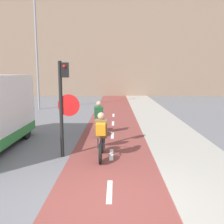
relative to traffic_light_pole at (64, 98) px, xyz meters
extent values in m
plane|color=slate|center=(1.45, -2.85, -1.84)|extent=(120.00, 120.00, 0.00)
cube|color=brown|center=(1.45, -2.85, -1.83)|extent=(2.60, 60.00, 0.02)
cube|color=white|center=(1.45, -2.35, -1.82)|extent=(0.12, 1.10, 0.00)
cube|color=white|center=(1.45, 0.15, -1.82)|extent=(0.12, 1.10, 0.00)
cube|color=white|center=(1.45, 2.65, -1.82)|extent=(0.12, 1.10, 0.00)
cube|color=white|center=(1.45, 5.15, -1.82)|extent=(0.12, 1.10, 0.00)
cube|color=white|center=(1.45, 7.65, -1.82)|extent=(0.12, 1.10, 0.00)
cube|color=#89705B|center=(1.45, 23.22, 3.41)|extent=(60.00, 5.00, 10.49)
cube|color=#473D38|center=(1.45, 23.22, 8.90)|extent=(60.00, 5.20, 0.50)
cylinder|color=black|center=(-0.09, 0.00, -0.36)|extent=(0.11, 0.11, 2.95)
cube|color=black|center=(0.07, 0.00, 0.85)|extent=(0.20, 0.20, 0.44)
sphere|color=red|center=(0.07, -0.11, 0.96)|extent=(0.09, 0.09, 0.09)
cone|color=red|center=(0.15, 0.00, -0.21)|extent=(0.67, 0.01, 0.67)
cone|color=silver|center=(0.15, 0.00, -0.21)|extent=(0.60, 0.02, 0.60)
cylinder|color=gray|center=(-3.95, 10.28, 2.11)|extent=(0.14, 0.14, 7.89)
cylinder|color=black|center=(1.14, -0.61, -1.54)|extent=(0.07, 0.60, 0.60)
cylinder|color=black|center=(1.14, 0.40, -1.54)|extent=(0.07, 0.60, 0.60)
cylinder|color=black|center=(1.14, 0.09, -1.38)|extent=(0.04, 0.65, 0.38)
cylinder|color=black|center=(1.14, -0.38, -1.36)|extent=(0.04, 0.33, 0.40)
cylinder|color=black|center=(1.14, -0.06, -1.19)|extent=(0.04, 0.94, 0.07)
cylinder|color=black|center=(1.14, -0.42, -1.54)|extent=(0.04, 0.39, 0.05)
cylinder|color=black|center=(1.14, 0.40, -1.15)|extent=(0.46, 0.03, 0.03)
cube|color=brown|center=(1.14, -0.18, -0.89)|extent=(0.36, 0.31, 0.59)
sphere|color=tan|center=(1.14, -0.14, -0.52)|extent=(0.22, 0.22, 0.22)
cylinder|color=#232328|center=(1.04, -0.21, -1.31)|extent=(0.04, 0.07, 0.38)
cylinder|color=#232328|center=(1.24, -0.21, -1.31)|extent=(0.04, 0.07, 0.38)
cube|color=orange|center=(1.14, -0.36, -0.87)|extent=(0.28, 0.23, 0.39)
cylinder|color=black|center=(0.87, 2.41, -1.54)|extent=(0.07, 0.60, 0.60)
cylinder|color=black|center=(0.87, 3.43, -1.54)|extent=(0.07, 0.60, 0.60)
cylinder|color=black|center=(0.87, 3.11, -1.38)|extent=(0.04, 0.65, 0.38)
cylinder|color=black|center=(0.87, 2.64, -1.37)|extent=(0.04, 0.33, 0.40)
cylinder|color=black|center=(0.87, 2.96, -1.19)|extent=(0.04, 0.94, 0.07)
cylinder|color=black|center=(0.87, 2.60, -1.55)|extent=(0.04, 0.39, 0.05)
cylinder|color=black|center=(0.87, 3.43, -1.16)|extent=(0.46, 0.03, 0.03)
cube|color=#235B33|center=(0.87, 2.85, -0.90)|extent=(0.36, 0.31, 0.59)
sphere|color=tan|center=(0.87, 2.89, -0.52)|extent=(0.22, 0.22, 0.22)
cylinder|color=#232328|center=(0.77, 2.81, -1.32)|extent=(0.04, 0.07, 0.38)
cylinder|color=#232328|center=(0.97, 2.81, -1.32)|extent=(0.04, 0.07, 0.38)
cube|color=black|center=(-2.94, 2.95, -0.05)|extent=(1.89, 0.04, 0.70)
cylinder|color=black|center=(-2.00, 2.14, -1.49)|extent=(0.18, 0.70, 0.70)
camera|label=1|loc=(1.58, -7.50, 0.76)|focal=40.00mm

